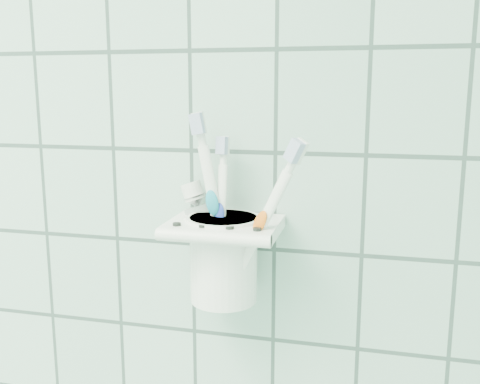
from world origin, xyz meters
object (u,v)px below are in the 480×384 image
Objects in this scene: toothbrush_orange at (226,210)px; cup at (224,255)px; toothbrush_blue at (217,217)px; toothbrush_pink at (230,203)px; toothpaste_tube at (223,226)px; holder_bracket at (225,228)px.

cup is at bearing 150.99° from toothbrush_orange.
cup is 0.55× the size of toothbrush_blue.
toothbrush_orange is at bearing -63.58° from cup.
toothbrush_pink is at bearing 124.52° from toothbrush_orange.
cup is 0.47× the size of toothbrush_pink.
cup is 0.06m from toothbrush_orange.
toothbrush_pink is 0.04m from toothpaste_tube.
cup is 0.03m from toothpaste_tube.
toothbrush_blue is 0.91× the size of toothbrush_orange.
toothpaste_tube is (-0.00, 0.03, -0.02)m from toothbrush_blue.
holder_bracket is 0.59× the size of toothbrush_pink.
holder_bracket is 0.62× the size of toothbrush_orange.
holder_bracket and cup have the same top height.
holder_bracket is at bearing -92.49° from toothpaste_tube.
toothbrush_pink reaches higher than holder_bracket.
toothbrush_blue is 0.03m from toothpaste_tube.
toothbrush_blue is at bearing -143.04° from holder_bracket.
toothbrush_pink is (0.01, 0.00, 0.06)m from cup.
toothbrush_pink is 1.50× the size of toothpaste_tube.
toothbrush_orange is (0.00, -0.01, 0.02)m from holder_bracket.
toothbrush_orange reaches higher than holder_bracket.
toothbrush_pink is (0.00, 0.01, 0.03)m from holder_bracket.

